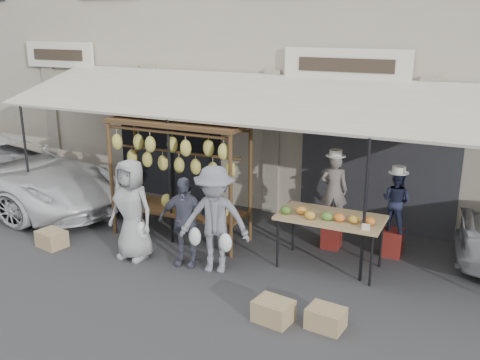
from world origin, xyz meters
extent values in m
plane|color=#2D2D30|center=(0.00, 0.00, 0.00)|extent=(90.00, 90.00, 0.00)
cube|color=#AAA18B|center=(0.00, 6.50, 3.50)|extent=(24.00, 6.00, 7.00)
cube|color=#232328|center=(2.20, 3.46, 1.25)|extent=(3.00, 0.10, 2.50)
cube|color=black|center=(-2.50, 3.46, 1.25)|extent=(2.60, 0.10, 2.50)
cube|color=silver|center=(1.50, 3.40, 3.15)|extent=(2.40, 0.10, 0.60)
cube|color=silver|center=(-5.50, 3.40, 3.15)|extent=(2.00, 0.10, 0.60)
cube|color=#BFB6A2|center=(0.00, 2.30, 2.60)|extent=(10.00, 2.34, 0.63)
cylinder|color=black|center=(-4.50, 1.15, 1.15)|extent=(0.05, 0.05, 2.30)
cylinder|color=black|center=(-1.00, 1.15, 1.15)|extent=(0.05, 0.05, 2.30)
cylinder|color=black|center=(2.50, 1.15, 1.15)|extent=(0.05, 0.05, 2.30)
cylinder|color=#422C18|center=(-2.23, 1.04, 1.10)|extent=(0.07, 0.07, 2.20)
cylinder|color=#422C18|center=(0.27, 1.04, 1.10)|extent=(0.07, 0.07, 2.20)
cylinder|color=#422C18|center=(-2.23, 1.84, 1.10)|extent=(0.07, 0.07, 2.20)
cylinder|color=#422C18|center=(0.27, 1.84, 1.10)|extent=(0.07, 0.07, 2.20)
cube|color=#422C18|center=(-0.98, 1.44, 2.20)|extent=(2.60, 0.90, 0.07)
cylinder|color=#422C18|center=(-0.98, 1.09, 2.08)|extent=(2.50, 0.05, 0.05)
cylinder|color=#422C18|center=(-0.98, 1.79, 2.08)|extent=(2.50, 0.05, 0.05)
cylinder|color=#422C18|center=(-0.98, 1.44, 1.65)|extent=(2.50, 0.05, 0.05)
cube|color=#422C18|center=(-0.98, 1.44, 0.55)|extent=(2.50, 0.80, 0.05)
ellipsoid|color=#D7D05F|center=(-2.08, 1.09, 1.81)|extent=(0.20, 0.18, 0.30)
ellipsoid|color=#D7D05F|center=(-1.72, 1.24, 1.81)|extent=(0.20, 0.18, 0.30)
ellipsoid|color=#D7D05F|center=(-1.35, 1.09, 1.83)|extent=(0.20, 0.18, 0.30)
ellipsoid|color=#D7D05F|center=(-0.98, 1.24, 1.84)|extent=(0.20, 0.18, 0.30)
ellipsoid|color=#D7D05F|center=(-0.62, 1.09, 1.84)|extent=(0.20, 0.18, 0.30)
ellipsoid|color=#D7D05F|center=(-0.25, 1.24, 1.85)|extent=(0.20, 0.18, 0.30)
ellipsoid|color=#D7D05F|center=(0.12, 1.09, 1.85)|extent=(0.20, 0.18, 0.30)
ellipsoid|color=#D7D05F|center=(-2.03, 1.44, 1.45)|extent=(0.20, 0.18, 0.30)
ellipsoid|color=#D7D05F|center=(-1.68, 1.44, 1.44)|extent=(0.20, 0.18, 0.30)
ellipsoid|color=#D7D05F|center=(-1.33, 1.44, 1.41)|extent=(0.20, 0.18, 0.30)
ellipsoid|color=#D7D05F|center=(-0.98, 1.44, 1.41)|extent=(0.20, 0.18, 0.30)
ellipsoid|color=#D7D05F|center=(-0.63, 1.44, 1.42)|extent=(0.20, 0.18, 0.30)
ellipsoid|color=#D7D05F|center=(-0.28, 1.44, 1.40)|extent=(0.20, 0.18, 0.30)
ellipsoid|color=#D7D05F|center=(0.07, 1.44, 1.45)|extent=(0.20, 0.18, 0.30)
cube|color=#A07F54|center=(1.91, 1.40, 0.88)|extent=(1.70, 0.90, 0.05)
cylinder|color=black|center=(1.14, 1.03, 0.42)|extent=(0.04, 0.04, 0.85)
cylinder|color=black|center=(2.68, 1.03, 0.42)|extent=(0.04, 0.04, 0.85)
cylinder|color=black|center=(1.14, 1.77, 0.42)|extent=(0.04, 0.04, 0.85)
cylinder|color=black|center=(2.68, 1.77, 0.42)|extent=(0.04, 0.04, 0.85)
ellipsoid|color=#477226|center=(1.21, 1.17, 0.97)|extent=(0.18, 0.14, 0.14)
ellipsoid|color=orange|center=(1.45, 1.27, 0.97)|extent=(0.18, 0.14, 0.14)
ellipsoid|color=gold|center=(1.65, 1.11, 0.97)|extent=(0.18, 0.14, 0.14)
ellipsoid|color=#598C33|center=(1.90, 1.19, 0.97)|extent=(0.18, 0.14, 0.14)
ellipsoid|color=orange|center=(2.09, 1.22, 0.97)|extent=(0.18, 0.14, 0.14)
ellipsoid|color=gold|center=(2.33, 1.24, 0.97)|extent=(0.18, 0.14, 0.14)
ellipsoid|color=orange|center=(2.56, 1.27, 0.97)|extent=(0.18, 0.14, 0.14)
imported|color=#6E645D|center=(1.72, 2.19, 1.09)|extent=(0.53, 0.41, 1.30)
imported|color=#1D223B|center=(2.77, 2.33, 1.00)|extent=(0.62, 0.55, 1.07)
imported|color=gray|center=(-1.24, 0.31, 0.88)|extent=(0.89, 0.60, 1.75)
imported|color=#4B4D5F|center=(-0.30, 0.48, 0.76)|extent=(0.95, 0.54, 1.52)
imported|color=slate|center=(0.27, 0.47, 0.89)|extent=(1.27, 0.92, 1.78)
cube|color=maroon|center=(1.72, 2.19, 0.22)|extent=(0.39, 0.39, 0.44)
cube|color=maroon|center=(2.77, 2.33, 0.23)|extent=(0.39, 0.39, 0.47)
cube|color=tan|center=(1.71, -0.55, 0.15)|extent=(0.56, 0.46, 0.30)
cube|color=tan|center=(2.41, -0.40, 0.14)|extent=(0.52, 0.42, 0.29)
cube|color=tan|center=(-2.86, 0.03, 0.15)|extent=(0.56, 0.47, 0.30)
camera|label=1|loc=(4.10, -6.56, 3.96)|focal=40.00mm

